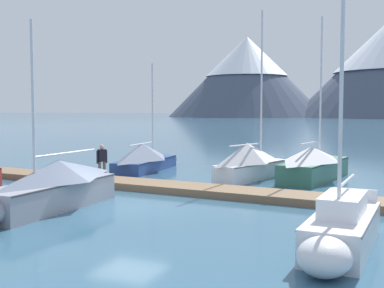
{
  "coord_description": "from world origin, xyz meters",
  "views": [
    {
      "loc": [
        9.58,
        -15.98,
        3.72
      ],
      "look_at": [
        0.0,
        6.0,
        2.0
      ],
      "focal_mm": 45.89,
      "sensor_mm": 36.0,
      "label": 1
    }
  ],
  "objects_px": {
    "sailboat_mid_dock_port": "(146,157)",
    "sailboat_outer_slip": "(316,163)",
    "sailboat_end_of_dock": "(340,230)",
    "person_on_dock": "(102,160)",
    "sailboat_far_berth": "(252,162)",
    "sailboat_mid_dock_starboard": "(46,188)"
  },
  "relations": [
    {
      "from": "sailboat_mid_dock_port",
      "to": "sailboat_end_of_dock",
      "type": "height_order",
      "value": "sailboat_end_of_dock"
    },
    {
      "from": "sailboat_mid_dock_port",
      "to": "sailboat_far_berth",
      "type": "height_order",
      "value": "sailboat_far_berth"
    },
    {
      "from": "sailboat_outer_slip",
      "to": "person_on_dock",
      "type": "bearing_deg",
      "value": -145.7
    },
    {
      "from": "sailboat_far_berth",
      "to": "sailboat_outer_slip",
      "type": "distance_m",
      "value": 3.43
    },
    {
      "from": "sailboat_mid_dock_port",
      "to": "sailboat_outer_slip",
      "type": "xyz_separation_m",
      "value": [
        10.08,
        0.34,
        0.05
      ]
    },
    {
      "from": "sailboat_far_berth",
      "to": "person_on_dock",
      "type": "distance_m",
      "value": 7.81
    },
    {
      "from": "sailboat_end_of_dock",
      "to": "sailboat_mid_dock_starboard",
      "type": "bearing_deg",
      "value": 173.72
    },
    {
      "from": "sailboat_mid_dock_starboard",
      "to": "sailboat_mid_dock_port",
      "type": "bearing_deg",
      "value": 101.33
    },
    {
      "from": "sailboat_mid_dock_port",
      "to": "sailboat_mid_dock_starboard",
      "type": "distance_m",
      "value": 12.07
    },
    {
      "from": "sailboat_mid_dock_starboard",
      "to": "person_on_dock",
      "type": "relative_size",
      "value": 4.24
    },
    {
      "from": "sailboat_far_berth",
      "to": "sailboat_outer_slip",
      "type": "bearing_deg",
      "value": 25.35
    },
    {
      "from": "sailboat_end_of_dock",
      "to": "sailboat_outer_slip",
      "type": "bearing_deg",
      "value": 101.88
    },
    {
      "from": "sailboat_mid_dock_port",
      "to": "sailboat_end_of_dock",
      "type": "xyz_separation_m",
      "value": [
        12.88,
        -12.99,
        -0.18
      ]
    },
    {
      "from": "sailboat_outer_slip",
      "to": "sailboat_end_of_dock",
      "type": "bearing_deg",
      "value": -78.12
    },
    {
      "from": "sailboat_far_berth",
      "to": "sailboat_end_of_dock",
      "type": "bearing_deg",
      "value": -63.55
    },
    {
      "from": "sailboat_far_berth",
      "to": "sailboat_end_of_dock",
      "type": "xyz_separation_m",
      "value": [
        5.9,
        -11.86,
        -0.34
      ]
    },
    {
      "from": "sailboat_mid_dock_starboard",
      "to": "sailboat_outer_slip",
      "type": "height_order",
      "value": "sailboat_outer_slip"
    },
    {
      "from": "sailboat_outer_slip",
      "to": "person_on_dock",
      "type": "height_order",
      "value": "sailboat_outer_slip"
    },
    {
      "from": "sailboat_outer_slip",
      "to": "sailboat_end_of_dock",
      "type": "xyz_separation_m",
      "value": [
        2.81,
        -13.33,
        -0.23
      ]
    },
    {
      "from": "sailboat_mid_dock_port",
      "to": "sailboat_mid_dock_starboard",
      "type": "height_order",
      "value": "sailboat_mid_dock_starboard"
    },
    {
      "from": "sailboat_outer_slip",
      "to": "sailboat_end_of_dock",
      "type": "height_order",
      "value": "sailboat_outer_slip"
    },
    {
      "from": "sailboat_mid_dock_starboard",
      "to": "person_on_dock",
      "type": "bearing_deg",
      "value": 104.53
    }
  ]
}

